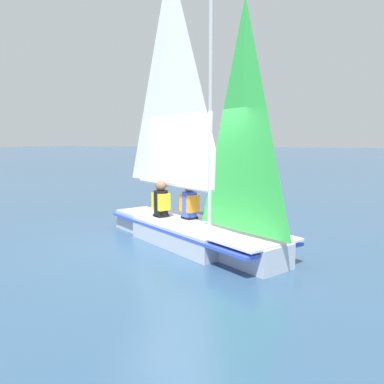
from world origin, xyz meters
name	(u,v)px	position (x,y,z in m)	size (l,w,h in m)	color
ground_plane	(192,243)	(0.00, 0.00, 0.00)	(260.00, 260.00, 0.00)	#2D4C6B
sailboat_main	(190,195)	(0.04, -0.02, 0.94)	(4.37, 3.05, 5.61)	#B2BCCC
sailor_helm	(189,208)	(0.22, -0.33, 0.63)	(0.42, 0.40, 1.16)	black
sailor_crew	(161,207)	(0.85, -0.25, 0.62)	(0.42, 0.40, 1.16)	black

